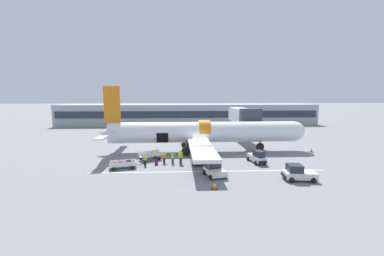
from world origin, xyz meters
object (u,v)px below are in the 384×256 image
(baggage_tug_mid, at_px, (257,157))
(ground_crew_supervisor, at_px, (173,158))
(baggage_tug_rear, at_px, (298,173))
(suitcase_on_tarmac_upright, at_px, (156,163))
(ground_crew_loader_a, at_px, (145,159))
(baggage_tug_lead, at_px, (214,170))
(airplane, at_px, (201,133))
(ground_crew_driver, at_px, (181,157))
(baggage_cart_queued, at_px, (123,164))
(baggage_cart_loading, at_px, (151,156))
(ground_crew_loader_b, at_px, (164,157))

(baggage_tug_mid, distance_m, ground_crew_supervisor, 10.91)
(baggage_tug_rear, xyz_separation_m, suitcase_on_tarmac_upright, (-15.03, 6.18, -0.43))
(ground_crew_loader_a, height_order, suitcase_on_tarmac_upright, ground_crew_loader_a)
(baggage_tug_lead, bearing_deg, airplane, 91.83)
(baggage_tug_rear, height_order, ground_crew_loader_a, baggage_tug_rear)
(baggage_tug_mid, relative_size, ground_crew_loader_a, 2.17)
(ground_crew_driver, bearing_deg, suitcase_on_tarmac_upright, -176.19)
(baggage_cart_queued, relative_size, suitcase_on_tarmac_upright, 6.21)
(baggage_tug_rear, xyz_separation_m, ground_crew_driver, (-11.99, 6.39, 0.23))
(baggage_tug_lead, xyz_separation_m, ground_crew_loader_a, (-7.99, 4.25, 0.15))
(suitcase_on_tarmac_upright, bearing_deg, baggage_cart_loading, 111.08)
(airplane, relative_size, baggage_tug_rear, 9.45)
(baggage_tug_mid, bearing_deg, suitcase_on_tarmac_upright, -178.93)
(ground_crew_supervisor, bearing_deg, ground_crew_loader_a, -169.11)
(baggage_tug_mid, distance_m, baggage_cart_loading, 14.07)
(ground_crew_supervisor, bearing_deg, baggage_cart_loading, 145.97)
(ground_crew_loader_a, bearing_deg, airplane, 42.43)
(airplane, xyz_separation_m, baggage_tug_lead, (0.36, -11.23, -2.23))
(baggage_cart_queued, bearing_deg, ground_crew_loader_a, 17.46)
(baggage_tug_rear, bearing_deg, ground_crew_driver, 151.95)
(ground_crew_loader_b, distance_m, suitcase_on_tarmac_upright, 1.30)
(ground_crew_loader_b, bearing_deg, baggage_tug_rear, -26.12)
(baggage_tug_lead, height_order, ground_crew_driver, ground_crew_driver)
(baggage_cart_queued, distance_m, ground_crew_loader_b, 5.07)
(baggage_tug_mid, relative_size, ground_crew_driver, 1.89)
(ground_crew_loader_a, relative_size, suitcase_on_tarmac_upright, 2.36)
(baggage_cart_queued, xyz_separation_m, ground_crew_supervisor, (5.86, 1.43, 0.37))
(baggage_tug_lead, distance_m, suitcase_on_tarmac_upright, 7.98)
(ground_crew_loader_b, distance_m, ground_crew_supervisor, 1.13)
(baggage_cart_queued, distance_m, ground_crew_supervisor, 6.04)
(baggage_cart_loading, relative_size, ground_crew_supervisor, 2.43)
(baggage_tug_rear, bearing_deg, suitcase_on_tarmac_upright, 157.64)
(baggage_tug_mid, height_order, ground_crew_loader_a, baggage_tug_mid)
(baggage_cart_loading, distance_m, baggage_cart_queued, 4.49)
(ground_crew_loader_a, relative_size, ground_crew_loader_b, 0.99)
(baggage_cart_loading, xyz_separation_m, suitcase_on_tarmac_upright, (0.96, -2.49, -0.31))
(baggage_tug_rear, bearing_deg, baggage_tug_lead, 168.20)
(airplane, distance_m, baggage_tug_mid, 9.60)
(ground_crew_supervisor, xyz_separation_m, suitcase_on_tarmac_upright, (-2.02, -0.47, -0.53))
(baggage_cart_queued, relative_size, ground_crew_supervisor, 2.66)
(airplane, bearing_deg, ground_crew_loader_b, -131.39)
(baggage_cart_queued, xyz_separation_m, ground_crew_loader_a, (2.47, 0.78, 0.38))
(suitcase_on_tarmac_upright, bearing_deg, baggage_cart_queued, -166.02)
(baggage_tug_lead, distance_m, baggage_cart_loading, 10.27)
(baggage_cart_queued, xyz_separation_m, ground_crew_loader_b, (4.76, 1.69, 0.38))
(ground_crew_driver, bearing_deg, baggage_tug_rear, -28.05)
(baggage_cart_queued, relative_size, ground_crew_driver, 2.30)
(baggage_tug_mid, distance_m, ground_crew_loader_a, 14.30)
(baggage_cart_loading, relative_size, suitcase_on_tarmac_upright, 5.67)
(baggage_tug_mid, bearing_deg, ground_crew_driver, -179.77)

